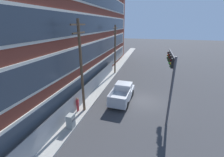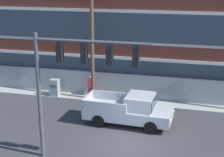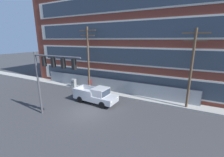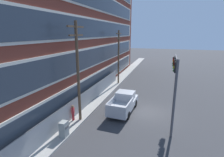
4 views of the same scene
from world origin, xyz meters
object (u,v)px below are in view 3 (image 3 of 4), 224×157
traffic_signal_mast (50,70)px  utility_pole_midblock (192,66)px  utility_pole_near_corner (88,57)px  electrical_cabinet (74,83)px  pedestrian_near_cabinet (89,83)px  pickup_truck_silver (96,95)px

traffic_signal_mast → utility_pole_midblock: 14.19m
traffic_signal_mast → utility_pole_near_corner: utility_pole_near_corner is taller
electrical_cabinet → pedestrian_near_cabinet: (2.59, 0.66, 0.25)m
traffic_signal_mast → pedestrian_near_cabinet: 9.86m
utility_pole_midblock → utility_pole_near_corner: bearing=179.7°
utility_pole_near_corner → traffic_signal_mast: bearing=-78.2°
utility_pole_near_corner → electrical_cabinet: (-2.97, -0.12, -4.41)m
pedestrian_near_cabinet → utility_pole_near_corner: bearing=-55.5°
electrical_cabinet → pedestrian_near_cabinet: pedestrian_near_cabinet is taller
traffic_signal_mast → utility_pole_midblock: bearing=35.5°
utility_pole_midblock → electrical_cabinet: bearing=-179.8°
pickup_truck_silver → electrical_cabinet: size_ratio=3.83×
pickup_truck_silver → utility_pole_midblock: bearing=18.9°
utility_pole_midblock → pedestrian_near_cabinet: size_ratio=5.11×
pickup_truck_silver → utility_pole_midblock: utility_pole_midblock is taller
pickup_truck_silver → utility_pole_near_corner: bearing=135.3°
traffic_signal_mast → electrical_cabinet: 10.28m
traffic_signal_mast → pedestrian_near_cabinet: (-2.12, 8.86, -3.79)m
utility_pole_midblock → electrical_cabinet: size_ratio=6.00×
utility_pole_near_corner → electrical_cabinet: 5.31m
pickup_truck_silver → electrical_cabinet: (-6.43, 3.31, -0.22)m
utility_pole_near_corner → pedestrian_near_cabinet: size_ratio=5.47×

